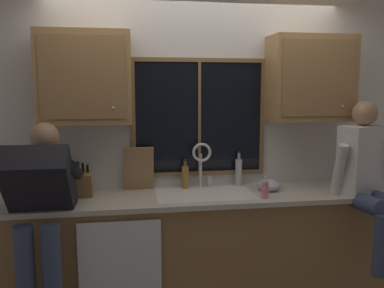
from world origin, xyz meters
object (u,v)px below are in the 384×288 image
Objects in this scene: bottle_green_glass at (185,176)px; bottle_tall_clear at (239,172)px; cutting_board at (139,169)px; soap_dispenser at (265,189)px; person_sitting_on_counter at (369,174)px; person_standing at (41,208)px; mixing_bowl at (269,185)px; knife_block at (84,184)px.

bottle_green_glass is 0.48m from bottle_tall_clear.
cutting_board reaches higher than soap_dispenser.
bottle_tall_clear is (-0.93, 0.50, -0.06)m from person_sitting_on_counter.
person_standing is 8.34× the size of soap_dispenser.
cutting_board is at bearing 179.68° from bottle_green_glass.
mixing_bowl is 0.71m from bottle_green_glass.
bottle_green_glass is at bearing -0.32° from cutting_board.
bottle_tall_clear reaches higher than bottle_green_glass.
bottle_green_glass is (0.39, -0.00, -0.08)m from cutting_board.
soap_dispenser is at bearing -22.62° from cutting_board.
soap_dispenser is (1.41, -0.25, -0.04)m from knife_block.
person_standing reaches higher than soap_dispenser.
bottle_green_glass is (-0.69, 0.18, 0.06)m from mixing_bowl.
mixing_bowl is 0.25m from soap_dispenser.
bottle_tall_clear is at bearing 151.44° from person_sitting_on_counter.
bottle_tall_clear is (0.88, 0.02, -0.06)m from cutting_board.
person_sitting_on_counter is at bearing -5.23° from soap_dispenser.
knife_block is at bearing 53.45° from person_standing.
cutting_board reaches higher than mixing_bowl.
person_standing is 2.51m from person_sitting_on_counter.
bottle_tall_clear is at bearing 18.72° from person_standing.
person_standing is 4.99× the size of bottle_tall_clear.
person_standing reaches higher than knife_block.
person_sitting_on_counter is 2.26m from knife_block.
person_sitting_on_counter reaches higher than soap_dispenser.
mixing_bowl is 0.78× the size of bottle_green_glass.
person_sitting_on_counter reaches higher than bottle_tall_clear.
person_sitting_on_counter is 0.79m from mixing_bowl.
person_standing is 1.21m from bottle_green_glass.
person_sitting_on_counter is 1.87m from cutting_board.
person_sitting_on_counter is 1.06m from bottle_tall_clear.
person_sitting_on_counter reaches higher than knife_block.
knife_block is 1.32m from bottle_tall_clear.
knife_block is (-2.24, 0.32, -0.08)m from person_sitting_on_counter.
knife_block reaches higher than mixing_bowl.
person_standing is 1.67m from soap_dispenser.
mixing_bowl is at bearing 157.21° from person_sitting_on_counter.
soap_dispenser is at bearing -116.42° from mixing_bowl.
cutting_board is at bearing 36.18° from person_standing.
soap_dispenser is at bearing -34.92° from bottle_green_glass.
knife_block is at bearing 169.97° from soap_dispenser.
person_standing is 1.21× the size of person_sitting_on_counter.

